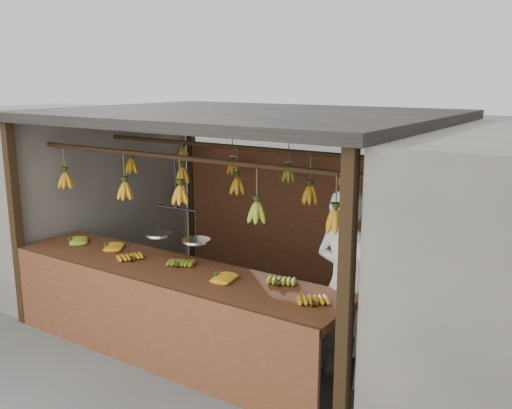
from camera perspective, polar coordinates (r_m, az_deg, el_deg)
The scene contains 8 objects.
ground at distance 6.83m, azimuth -1.44°, elevation -11.18°, with size 80.00×80.00×0.00m, color #5B5B57.
stall at distance 6.56m, azimuth 0.14°, elevation 5.77°, with size 4.30×3.30×2.40m.
neighbor_left at distance 8.98m, azimuth -20.54°, elevation 1.52°, with size 3.00×3.00×2.30m, color slate.
counter at distance 5.72m, azimuth -9.43°, elevation -8.42°, with size 3.80×0.87×0.96m.
hanging_bananas at distance 6.34m, azimuth -1.55°, elevation 2.25°, with size 3.64×2.25×0.39m.
balance_scale at distance 5.71m, azimuth -7.89°, elevation -2.86°, with size 0.73×0.30×0.82m.
vendor at distance 5.26m, azimuth 9.02°, elevation -8.09°, with size 0.66×0.43×1.82m, color white.
bag_bundles at distance 6.88m, azimuth 18.64°, elevation -2.85°, with size 0.08×0.26×1.28m.
Camera 1 is at (3.63, -5.08, 2.75)m, focal length 40.00 mm.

